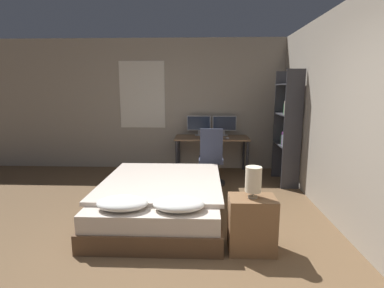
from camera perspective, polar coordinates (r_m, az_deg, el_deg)
The scene contains 13 objects.
ground_plane at distance 3.03m, azimuth -5.73°, elevation -23.31°, with size 20.00×20.00×0.00m, color brown.
wall_back at distance 6.34m, azimuth -1.27°, elevation 7.46°, with size 12.00×0.08×2.70m.
wall_side_right at distance 4.34m, azimuth 25.03°, elevation 5.09°, with size 0.06×12.00×2.70m.
bed at distance 4.08m, azimuth -5.89°, elevation -10.38°, with size 1.58×2.09×0.55m.
nightstand at distance 3.28m, azimuth 11.29°, elevation -14.78°, with size 0.48×0.34×0.59m.
bedside_lamp at distance 3.11m, azimuth 11.61°, elevation -6.67°, with size 0.16×0.16×0.32m.
desk at distance 6.01m, azimuth 3.77°, elevation 0.50°, with size 1.46×0.66×0.73m.
monitor_left at distance 6.19m, azimuth 1.30°, elevation 3.82°, with size 0.49×0.16×0.41m.
monitor_right at distance 6.20m, azimuth 6.20°, elevation 3.78°, with size 0.49×0.16×0.41m.
keyboard at distance 5.77m, azimuth 3.84°, elevation 1.06°, with size 0.41×0.13×0.02m.
computer_mouse at distance 5.79m, azimuth 6.78°, elevation 1.12°, with size 0.07×0.05×0.04m.
office_chair at distance 5.28m, azimuth 3.62°, elevation -3.64°, with size 0.52×0.52×1.03m.
bookshelf at distance 5.49m, azimuth 17.84°, elevation 3.55°, with size 0.30×0.75×2.00m.
Camera 1 is at (0.38, -2.49, 1.68)m, focal length 28.00 mm.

